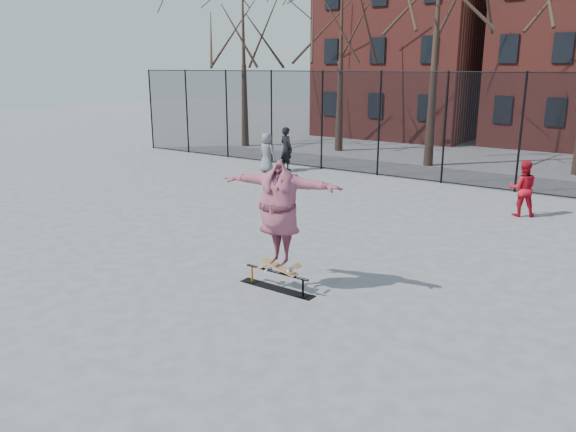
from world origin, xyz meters
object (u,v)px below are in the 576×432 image
Objects in this scene: bystander_grey at (267,153)px; bystander_black at (286,149)px; skate_rail at (277,282)px; skateboard at (279,269)px; bystander_red at (523,188)px; skater at (279,217)px.

bystander_black is at bearing -101.33° from bystander_grey.
skate_rail is 12.87m from bystander_black.
bystander_grey is at bearing 128.86° from skateboard.
skater is at bearing 49.96° from bystander_red.
bystander_black is at bearing 114.14° from skater.
skater is (0.00, 0.00, 1.02)m from skateboard.
skate_rail is 8.81m from bystander_red.
bystander_red reaches higher than bystander_grey.
bystander_red reaches higher than skate_rail.
skater is at bearing 137.72° from bystander_grey.
bystander_red is at bearing 63.61° from skater.
skater reaches higher than skateboard.
bystander_grey is at bearing 117.74° from skater.
bystander_red is at bearing -175.33° from bystander_black.
skate_rail is 1.96× the size of skateboard.
skateboard is 12.38m from bystander_grey.
skater is 1.36× the size of bystander_black.
bystander_black is (-7.44, 10.52, -0.55)m from skater.
skate_rail is 12.35m from bystander_grey.
bystander_grey is 0.90× the size of bystander_black.
bystander_grey is (-7.77, 9.64, 0.38)m from skateboard.
skater reaches higher than bystander_red.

